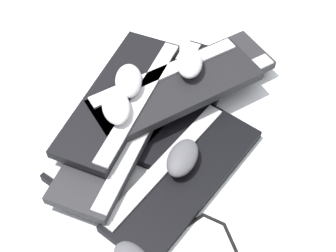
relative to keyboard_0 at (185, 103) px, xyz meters
name	(u,v)px	position (x,y,z in m)	size (l,w,h in m)	color
ground_plane	(178,139)	(-0.10, -0.03, -0.01)	(3.20, 3.20, 0.00)	silver
keyboard_0	(185,103)	(0.00, 0.00, 0.00)	(0.45, 0.18, 0.03)	black
keyboard_1	(124,131)	(-0.16, 0.09, 0.00)	(0.46, 0.21, 0.03)	black
keyboard_2	(184,178)	(-0.21, -0.10, 0.00)	(0.46, 0.23, 0.03)	black
keyboard_3	(194,79)	(0.06, 0.00, 0.03)	(0.45, 0.36, 0.03)	#232326
keyboard_4	(118,136)	(-0.19, 0.09, 0.03)	(0.45, 0.20, 0.03)	#232326
keyboard_5	(176,88)	(-0.02, 0.02, 0.06)	(0.45, 0.36, 0.03)	black
keyboard_6	(121,97)	(-0.10, 0.13, 0.06)	(0.45, 0.19, 0.03)	black
mouse_1	(183,158)	(-0.18, -0.08, 0.04)	(0.11, 0.07, 0.04)	#4C4C51
mouse_2	(190,62)	(0.05, 0.01, 0.10)	(0.11, 0.07, 0.04)	#B7B7BC
mouse_3	(129,81)	(-0.07, 0.12, 0.10)	(0.11, 0.07, 0.04)	#B7B7BC
mouse_4	(116,106)	(-0.16, 0.10, 0.10)	(0.11, 0.07, 0.04)	silver
cable_0	(160,248)	(-0.38, -0.13, -0.01)	(0.30, 0.29, 0.01)	black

